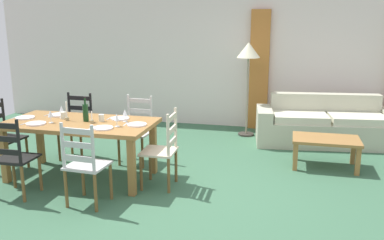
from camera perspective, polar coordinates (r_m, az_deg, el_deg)
ground_plane at (r=5.05m, az=-0.60°, el=-9.75°), size 9.60×9.60×0.02m
wall_far at (r=7.90m, az=5.39°, el=8.87°), size 9.60×0.16×2.70m
curtain_panel_left at (r=7.73m, az=9.30°, el=6.78°), size 0.35×0.08×2.20m
dining_table at (r=5.41m, az=-15.35°, el=-1.11°), size 1.90×0.96×0.75m
dining_chair_near_left at (r=5.12m, az=-23.60°, el=-4.78°), size 0.43×0.41×0.96m
dining_chair_near_right at (r=4.62m, az=-14.64°, el=-5.97°), size 0.44×0.42×0.96m
dining_chair_far_left at (r=6.29m, az=-15.68°, el=-0.85°), size 0.43×0.41×0.96m
dining_chair_far_right at (r=5.91m, az=-7.66°, el=-1.37°), size 0.45×0.43×0.96m
dining_chair_head_west at (r=6.09m, az=-24.80°, el=-2.08°), size 0.43×0.45×0.96m
dining_chair_head_east at (r=4.99m, az=-4.07°, el=-4.08°), size 0.41×0.43×0.96m
dinner_plate_near_left at (r=5.42m, az=-20.85°, el=-0.46°), size 0.24×0.24×0.02m
fork_near_left at (r=5.51m, az=-22.13°, el=-0.43°), size 0.03×0.17×0.01m
dinner_plate_near_right at (r=4.97m, az=-12.25°, el=-1.08°), size 0.24×0.24×0.02m
fork_near_right at (r=5.04m, az=-13.79°, el=-1.04°), size 0.02×0.17×0.01m
dinner_plate_far_left at (r=5.83m, az=-18.10°, el=0.69°), size 0.24×0.24×0.02m
fork_far_left at (r=5.91m, az=-19.34°, el=0.71°), size 0.03×0.17×0.01m
dinner_plate_far_right at (r=5.41m, az=-9.96°, el=0.21°), size 0.24×0.24×0.02m
fork_far_right at (r=5.47m, az=-11.40°, el=0.24°), size 0.03×0.17×0.01m
dinner_plate_head_west at (r=5.81m, az=-22.16°, el=0.31°), size 0.24×0.24×0.02m
fork_head_west at (r=5.90m, az=-23.34°, el=0.33°), size 0.02×0.17×0.01m
dinner_plate_head_east at (r=5.06m, az=-7.66°, el=-0.62°), size 0.24×0.24×0.02m
fork_head_east at (r=5.12m, az=-9.22°, el=-0.59°), size 0.03×0.17×0.01m
wine_bottle at (r=5.36m, az=-14.57°, el=1.06°), size 0.07×0.07×0.32m
wine_glass_near_left at (r=5.41m, az=-19.06°, el=0.77°), size 0.06×0.06×0.16m
wine_glass_near_right at (r=5.01m, az=-10.42°, el=0.32°), size 0.06×0.06×0.16m
wine_glass_far_left at (r=5.65m, az=-17.67°, el=1.39°), size 0.06×0.06×0.16m
wine_glass_far_right at (r=5.24m, az=-9.30°, el=0.94°), size 0.06×0.06×0.16m
coffee_cup_primary at (r=5.33m, az=-12.47°, el=0.29°), size 0.07×0.07×0.09m
coffee_cup_secondary at (r=5.60m, az=-17.44°, el=0.62°), size 0.07×0.07×0.09m
candle_tall at (r=5.48m, az=-17.00°, el=0.66°), size 0.05×0.05×0.25m
candle_short at (r=5.26m, az=-13.73°, el=-0.02°), size 0.05×0.05×0.15m
couch at (r=7.17m, az=18.11°, el=-0.82°), size 2.36×1.07×0.80m
coffee_table at (r=5.97m, az=18.10°, el=-3.00°), size 0.90×0.56×0.42m
standing_lamp at (r=7.19m, az=7.84°, el=8.82°), size 0.40×0.40×1.64m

